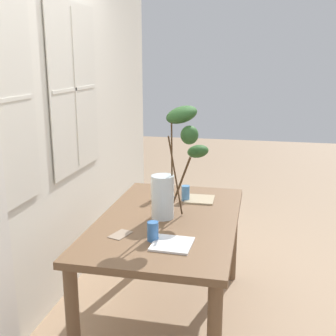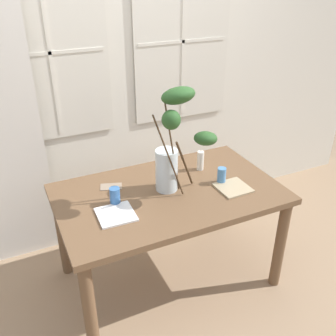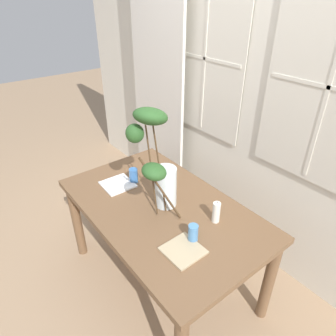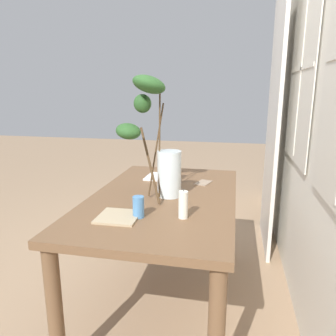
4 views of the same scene
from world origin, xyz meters
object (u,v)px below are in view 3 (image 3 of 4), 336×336
object	(u,v)px
vase_with_branches	(158,166)
dining_table	(162,218)
pillar_candle	(216,212)
plate_square_right	(183,250)
drinking_glass_blue_left	(134,176)
drinking_glass_blue_right	(193,233)
plate_square_left	(118,184)

from	to	relation	value
vase_with_branches	dining_table	bearing A→B (deg)	118.74
dining_table	pillar_candle	distance (m)	0.42
dining_table	plate_square_right	xyz separation A→B (m)	(0.40, -0.15, 0.11)
dining_table	drinking_glass_blue_left	bearing A→B (deg)	178.31
vase_with_branches	drinking_glass_blue_left	size ratio (longest dim) A/B	6.69
drinking_glass_blue_right	drinking_glass_blue_left	bearing A→B (deg)	175.39
drinking_glass_blue_left	plate_square_right	world-z (taller)	drinking_glass_blue_left
dining_table	drinking_glass_blue_left	distance (m)	0.40
plate_square_left	plate_square_right	xyz separation A→B (m)	(0.81, -0.04, -0.00)
drinking_glass_blue_left	pillar_candle	size ratio (longest dim) A/B	0.72
vase_with_branches	drinking_glass_blue_left	bearing A→B (deg)	173.46
drinking_glass_blue_right	plate_square_right	size ratio (longest dim) A/B	0.54
plate_square_left	pillar_candle	xyz separation A→B (m)	(0.74, 0.29, 0.07)
dining_table	plate_square_left	xyz separation A→B (m)	(-0.40, -0.11, 0.11)
plate_square_left	pillar_candle	size ratio (longest dim) A/B	1.41
plate_square_right	drinking_glass_blue_left	bearing A→B (deg)	168.29
dining_table	drinking_glass_blue_right	size ratio (longest dim) A/B	13.14
drinking_glass_blue_right	pillar_candle	world-z (taller)	pillar_candle
plate_square_left	pillar_candle	bearing A→B (deg)	21.31
vase_with_branches	plate_square_left	world-z (taller)	vase_with_branches
drinking_glass_blue_left	plate_square_right	size ratio (longest dim) A/B	0.54
pillar_candle	vase_with_branches	bearing A→B (deg)	-146.23
dining_table	drinking_glass_blue_right	bearing A→B (deg)	-7.46
pillar_candle	plate_square_right	bearing A→B (deg)	-78.28
vase_with_branches	plate_square_right	distance (m)	0.52
drinking_glass_blue_left	drinking_glass_blue_right	world-z (taller)	same
vase_with_branches	drinking_glass_blue_left	world-z (taller)	vase_with_branches
drinking_glass_blue_left	plate_square_left	bearing A→B (deg)	-107.07
dining_table	plate_square_left	bearing A→B (deg)	-164.83
drinking_glass_blue_left	vase_with_branches	bearing A→B (deg)	-6.54
plate_square_right	vase_with_branches	bearing A→B (deg)	163.31
drinking_glass_blue_left	pillar_candle	bearing A→B (deg)	13.46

